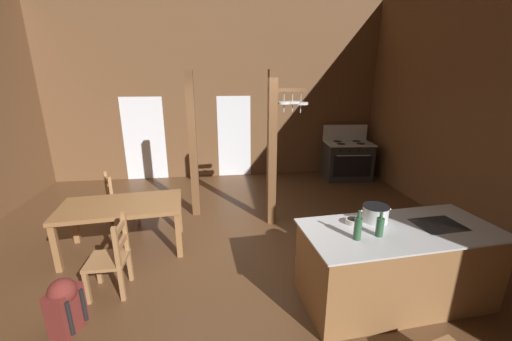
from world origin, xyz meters
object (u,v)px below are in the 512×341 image
at_px(stove_range, 347,160).
at_px(backpack, 65,304).
at_px(kitchen_island, 396,265).
at_px(mixing_bowl_on_counter, 353,221).
at_px(bottle_short_on_counter, 358,228).
at_px(ladderback_chair_by_post, 119,200).
at_px(dining_table, 122,210).
at_px(ladderback_chair_near_window, 112,258).
at_px(bottle_tall_on_counter, 380,227).
at_px(stockpot_on_counter, 375,213).

bearing_deg(stove_range, backpack, -137.89).
distance_m(kitchen_island, mixing_bowl_on_counter, 0.71).
height_order(kitchen_island, bottle_short_on_counter, bottle_short_on_counter).
bearing_deg(bottle_short_on_counter, mixing_bowl_on_counter, 71.37).
relative_size(kitchen_island, ladderback_chair_by_post, 2.34).
xyz_separation_m(kitchen_island, mixing_bowl_on_counter, (-0.48, 0.18, 0.49)).
relative_size(dining_table, ladderback_chair_near_window, 1.88).
xyz_separation_m(ladderback_chair_near_window, mixing_bowl_on_counter, (2.79, -0.39, 0.50)).
xyz_separation_m(ladderback_chair_by_post, bottle_short_on_counter, (3.12, -2.60, 0.59)).
distance_m(ladderback_chair_near_window, mixing_bowl_on_counter, 2.86).
bearing_deg(ladderback_chair_near_window, ladderback_chair_by_post, 103.13).
bearing_deg(kitchen_island, stove_range, 73.53).
bearing_deg(bottle_short_on_counter, backpack, 177.17).
bearing_deg(bottle_tall_on_counter, kitchen_island, 19.93).
bearing_deg(bottle_tall_on_counter, stove_range, 70.16).
distance_m(stove_range, stockpot_on_counter, 4.46).
bearing_deg(dining_table, stockpot_on_counter, -22.46).
bearing_deg(ladderback_chair_by_post, ladderback_chair_near_window, -76.87).
height_order(ladderback_chair_by_post, stockpot_on_counter, stockpot_on_counter).
relative_size(dining_table, ladderback_chair_by_post, 1.88).
distance_m(ladderback_chair_near_window, bottle_short_on_counter, 2.84).
relative_size(stockpot_on_counter, mixing_bowl_on_counter, 2.13).
distance_m(dining_table, mixing_bowl_on_counter, 3.24).
height_order(ladderback_chair_near_window, bottle_short_on_counter, bottle_short_on_counter).
height_order(ladderback_chair_by_post, bottle_tall_on_counter, bottle_tall_on_counter).
xyz_separation_m(ladderback_chair_near_window, stockpot_on_counter, (3.07, -0.34, 0.56)).
xyz_separation_m(backpack, bottle_tall_on_counter, (3.24, -0.11, 0.71)).
relative_size(ladderback_chair_by_post, stockpot_on_counter, 2.60).
distance_m(kitchen_island, stockpot_on_counter, 0.63).
distance_m(ladderback_chair_by_post, backpack, 2.46).
xyz_separation_m(dining_table, mixing_bowl_on_counter, (2.92, -1.37, 0.30)).
bearing_deg(dining_table, bottle_short_on_counter, -31.17).
height_order(backpack, mixing_bowl_on_counter, mixing_bowl_on_counter).
bearing_deg(backpack, stockpot_on_counter, 3.88).
bearing_deg(stockpot_on_counter, backpack, -176.12).
relative_size(backpack, stockpot_on_counter, 1.63).
relative_size(mixing_bowl_on_counter, bottle_tall_on_counter, 0.63).
bearing_deg(kitchen_island, bottle_tall_on_counter, -160.07).
xyz_separation_m(backpack, stockpot_on_counter, (3.37, 0.23, 0.70)).
xyz_separation_m(kitchen_island, ladderback_chair_near_window, (-3.27, 0.57, -0.01)).
distance_m(backpack, stockpot_on_counter, 3.45).
height_order(ladderback_chair_by_post, backpack, ladderback_chair_by_post).
xyz_separation_m(stove_range, ladderback_chair_near_window, (-4.57, -3.83, -0.03)).
height_order(stove_range, dining_table, stove_range).
xyz_separation_m(mixing_bowl_on_counter, bottle_short_on_counter, (-0.11, -0.33, 0.10)).
distance_m(dining_table, ladderback_chair_by_post, 0.97).
distance_m(ladderback_chair_by_post, bottle_short_on_counter, 4.10).
xyz_separation_m(dining_table, ladderback_chair_by_post, (-0.31, 0.90, -0.20)).
xyz_separation_m(ladderback_chair_near_window, ladderback_chair_by_post, (-0.44, 1.88, 0.00)).
distance_m(kitchen_island, bottle_short_on_counter, 0.84).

